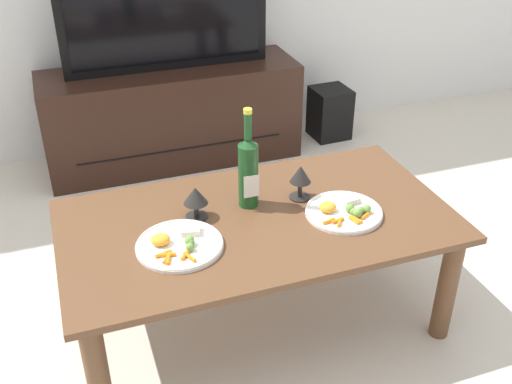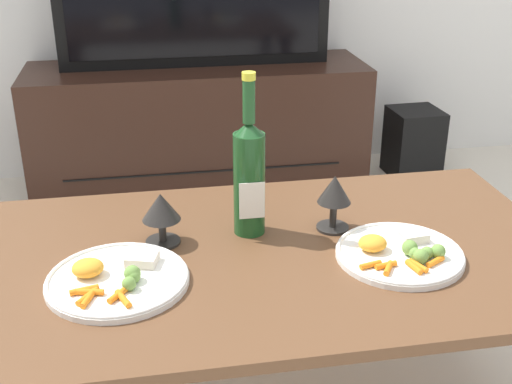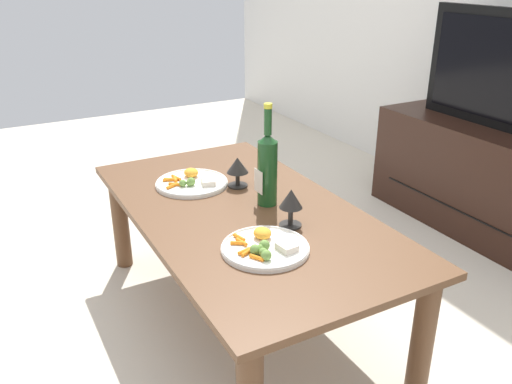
{
  "view_description": "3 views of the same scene",
  "coord_description": "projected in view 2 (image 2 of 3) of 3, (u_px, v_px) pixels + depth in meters",
  "views": [
    {
      "loc": [
        -0.58,
        -1.63,
        1.6
      ],
      "look_at": [
        0.02,
        0.07,
        0.52
      ],
      "focal_mm": 42.21,
      "sensor_mm": 36.0,
      "label": 1
    },
    {
      "loc": [
        -0.22,
        -1.21,
        1.15
      ],
      "look_at": [
        0.01,
        0.08,
        0.57
      ],
      "focal_mm": 45.97,
      "sensor_mm": 36.0,
      "label": 2
    },
    {
      "loc": [
        1.51,
        -0.77,
        1.26
      ],
      "look_at": [
        0.01,
        0.05,
        0.52
      ],
      "focal_mm": 37.29,
      "sensor_mm": 36.0,
      "label": 3
    }
  ],
  "objects": [
    {
      "name": "floor_speaker",
      "position": [
        413.0,
        143.0,
        2.93
      ],
      "size": [
        0.22,
        0.22,
        0.3
      ],
      "primitive_type": "cube",
      "rotation": [
        0.0,
        0.0,
        0.04
      ],
      "color": "black",
      "rests_on": "ground_plane"
    },
    {
      "name": "wine_bottle",
      "position": [
        248.0,
        174.0,
        1.43
      ],
      "size": [
        0.07,
        0.07,
        0.37
      ],
      "color": "#19471E",
      "rests_on": "dining_table"
    },
    {
      "name": "tv_stand",
      "position": [
        199.0,
        129.0,
        2.74
      ],
      "size": [
        1.37,
        0.42,
        0.53
      ],
      "color": "black",
      "rests_on": "ground_plane"
    },
    {
      "name": "dinner_plate_left",
      "position": [
        117.0,
        278.0,
        1.28
      ],
      "size": [
        0.28,
        0.28,
        0.05
      ],
      "color": "white",
      "rests_on": "dining_table"
    },
    {
      "name": "goblet_right",
      "position": [
        334.0,
        193.0,
        1.46
      ],
      "size": [
        0.08,
        0.08,
        0.13
      ],
      "color": "black",
      "rests_on": "dining_table"
    },
    {
      "name": "dinner_plate_right",
      "position": [
        400.0,
        253.0,
        1.37
      ],
      "size": [
        0.27,
        0.27,
        0.05
      ],
      "color": "white",
      "rests_on": "dining_table"
    },
    {
      "name": "goblet_left",
      "position": [
        161.0,
        210.0,
        1.41
      ],
      "size": [
        0.08,
        0.08,
        0.12
      ],
      "color": "black",
      "rests_on": "dining_table"
    },
    {
      "name": "dining_table",
      "position": [
        257.0,
        281.0,
        1.43
      ],
      "size": [
        1.34,
        0.72,
        0.46
      ],
      "color": "brown",
      "rests_on": "ground_plane"
    }
  ]
}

